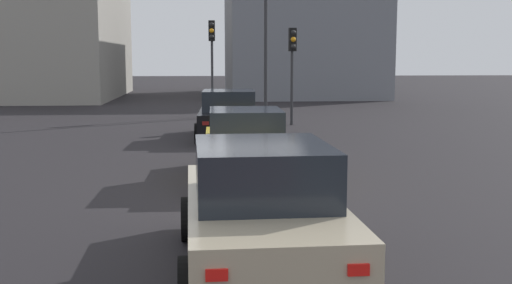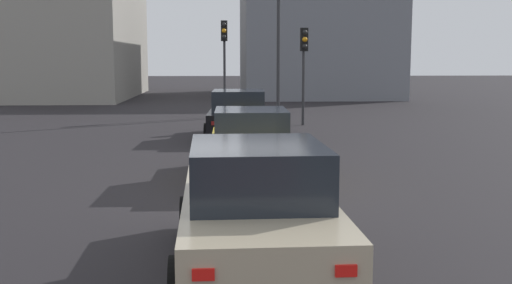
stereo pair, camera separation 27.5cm
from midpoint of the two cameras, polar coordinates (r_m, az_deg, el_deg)
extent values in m
cube|color=black|center=(12.81, -0.45, -4.61)|extent=(160.00, 160.00, 0.20)
cube|color=black|center=(20.57, -1.23, 2.06)|extent=(4.57, 2.05, 0.69)
cube|color=#1E232B|center=(20.29, -1.23, 3.87)|extent=(2.09, 1.73, 0.64)
cylinder|color=black|center=(22.00, 1.26, 1.68)|extent=(0.65, 0.24, 0.64)
cylinder|color=black|center=(22.01, -3.66, 1.67)|extent=(0.65, 0.24, 0.64)
cylinder|color=black|center=(19.23, 1.56, 0.81)|extent=(0.65, 0.24, 0.64)
cylinder|color=black|center=(19.24, -4.06, 0.80)|extent=(0.65, 0.24, 0.64)
cube|color=maroon|center=(18.31, 0.86, 1.75)|extent=(0.04, 0.20, 0.11)
cube|color=maroon|center=(18.32, -3.39, 1.74)|extent=(0.04, 0.20, 0.11)
cube|color=gold|center=(13.62, 0.09, -0.90)|extent=(4.13, 1.79, 0.67)
cube|color=#1E232B|center=(13.33, 0.13, 1.70)|extent=(1.87, 1.55, 0.62)
cylinder|color=black|center=(14.97, 3.21, -1.18)|extent=(0.64, 0.23, 0.64)
cylinder|color=black|center=(14.91, -3.44, -1.22)|extent=(0.64, 0.23, 0.64)
cylinder|color=black|center=(12.48, 4.32, -2.99)|extent=(0.64, 0.23, 0.64)
cylinder|color=black|center=(12.40, -3.68, -3.05)|extent=(0.64, 0.23, 0.64)
cube|color=red|center=(11.60, 3.59, -1.83)|extent=(0.03, 0.20, 0.11)
cube|color=red|center=(11.55, -2.59, -1.87)|extent=(0.03, 0.20, 0.11)
cube|color=tan|center=(7.77, 1.01, -7.35)|extent=(4.43, 1.89, 0.71)
cube|color=#1E232B|center=(7.41, 1.19, -2.68)|extent=(2.01, 1.61, 0.66)
cylinder|color=black|center=(9.27, 5.70, -6.78)|extent=(0.65, 0.24, 0.64)
cylinder|color=black|center=(9.13, -5.41, -7.00)|extent=(0.65, 0.24, 0.64)
cylinder|color=black|center=(6.73, 9.89, -12.52)|extent=(0.65, 0.24, 0.64)
cube|color=red|center=(5.76, 9.67, -11.60)|extent=(0.04, 0.20, 0.11)
cube|color=red|center=(5.59, -3.44, -12.09)|extent=(0.04, 0.20, 0.11)
cylinder|color=#2D2D30|center=(27.98, -2.62, 5.78)|extent=(0.11, 0.11, 3.38)
cube|color=black|center=(27.93, -2.66, 10.17)|extent=(0.22, 0.29, 0.90)
sphere|color=black|center=(27.84, -2.67, 10.74)|extent=(0.20, 0.20, 0.20)
sphere|color=orange|center=(27.82, -2.67, 10.18)|extent=(0.20, 0.20, 0.20)
sphere|color=black|center=(27.81, -2.67, 9.63)|extent=(0.20, 0.20, 0.20)
cylinder|color=#2D2D30|center=(24.54, 4.68, 4.93)|extent=(0.11, 0.11, 2.90)
cube|color=black|center=(24.46, 4.77, 9.36)|extent=(0.23, 0.30, 0.90)
sphere|color=black|center=(24.36, 4.84, 10.01)|extent=(0.20, 0.20, 0.20)
sphere|color=orange|center=(24.35, 4.84, 9.37)|extent=(0.20, 0.20, 0.20)
sphere|color=black|center=(24.35, 4.83, 8.74)|extent=(0.20, 0.20, 0.20)
cylinder|color=#2D2D30|center=(29.18, 2.35, 10.59)|extent=(0.16, 0.16, 8.19)
cube|color=slate|center=(45.08, 5.42, 9.93)|extent=(14.10, 10.02, 8.79)
cube|color=gray|center=(44.31, -15.69, 12.38)|extent=(15.67, 6.99, 12.90)
cube|color=slate|center=(53.25, -20.26, 10.89)|extent=(15.55, 7.18, 12.01)
camera|label=1|loc=(0.14, -89.16, 0.11)|focal=43.53mm
camera|label=2|loc=(0.14, 90.84, -0.11)|focal=43.53mm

